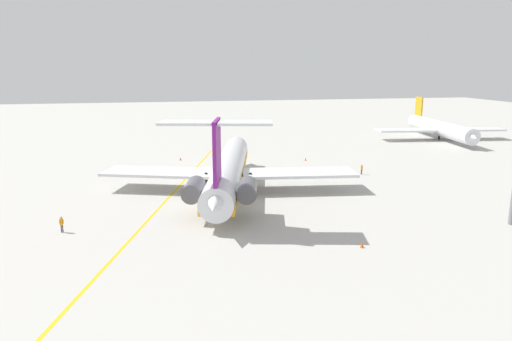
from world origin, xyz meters
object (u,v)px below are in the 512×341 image
at_px(main_jetliner, 228,170).
at_px(ground_crew_near_nose, 61,222).
at_px(safety_cone_nose, 180,159).
at_px(safety_cone_tail, 305,159).
at_px(airliner_far_left, 441,129).
at_px(ground_crew_near_tail, 362,168).
at_px(safety_cone_wingtip, 362,245).

xyz_separation_m(main_jetliner, ground_crew_near_nose, (12.37, -20.22, -2.17)).
bearing_deg(safety_cone_nose, main_jetliner, 12.18).
relative_size(ground_crew_near_nose, safety_cone_tail, 3.30).
relative_size(airliner_far_left, ground_crew_near_tail, 19.38).
relative_size(safety_cone_nose, safety_cone_tail, 1.00).
distance_m(main_jetliner, ground_crew_near_tail, 24.68).
bearing_deg(safety_cone_tail, safety_cone_nose, -102.72).
height_order(ground_crew_near_tail, safety_cone_tail, ground_crew_near_tail).
bearing_deg(ground_crew_near_nose, main_jetliner, 94.66).
bearing_deg(main_jetliner, ground_crew_near_nose, 134.43).
relative_size(ground_crew_near_nose, safety_cone_wingtip, 3.30).
bearing_deg(safety_cone_nose, safety_cone_tail, 77.28).
bearing_deg(ground_crew_near_tail, main_jetliner, -13.14).
relative_size(airliner_far_left, ground_crew_near_nose, 17.58).
distance_m(main_jetliner, ground_crew_near_nose, 23.80).
bearing_deg(airliner_far_left, safety_cone_wingtip, -31.37).
relative_size(safety_cone_wingtip, safety_cone_tail, 1.00).
bearing_deg(airliner_far_left, ground_crew_near_nose, -50.51).
xyz_separation_m(ground_crew_near_tail, safety_cone_nose, (-18.41, -29.03, -0.77)).
bearing_deg(ground_crew_near_nose, safety_cone_tail, 103.70).
bearing_deg(safety_cone_nose, ground_crew_near_nose, -21.25).
bearing_deg(safety_cone_nose, airliner_far_left, 101.00).
bearing_deg(ground_crew_near_tail, airliner_far_left, -168.14).
xyz_separation_m(main_jetliner, safety_cone_tail, (-20.20, 17.92, -3.05)).
height_order(main_jetliner, ground_crew_near_nose, main_jetliner).
bearing_deg(safety_cone_tail, airliner_far_left, 113.75).
bearing_deg(ground_crew_near_nose, ground_crew_near_tail, 87.17).
xyz_separation_m(airliner_far_left, safety_cone_wingtip, (61.04, -47.96, -2.53)).
xyz_separation_m(ground_crew_near_tail, safety_cone_wingtip, (30.29, -13.50, -0.77)).
bearing_deg(safety_cone_wingtip, main_jetliner, -156.63).
xyz_separation_m(ground_crew_near_nose, safety_cone_wingtip, (10.84, 30.24, -0.87)).
xyz_separation_m(airliner_far_left, safety_cone_tail, (17.63, -40.06, -2.53)).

